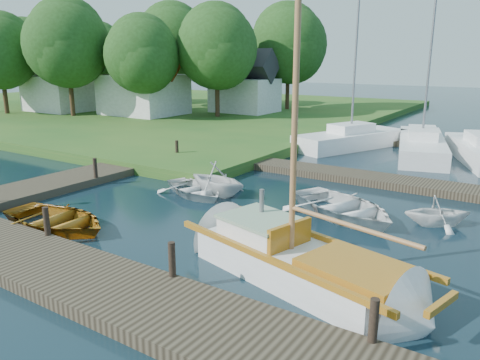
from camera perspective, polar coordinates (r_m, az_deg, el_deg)
The scene contains 29 objects.
ground at distance 15.34m, azimuth -0.00°, elevation -4.34°, with size 160.00×160.00×0.00m, color black.
near_dock at distance 11.16m, azimuth -17.59°, elevation -11.80°, with size 18.00×2.20×0.30m, color black.
left_dock at distance 21.87m, azimuth -14.79°, elevation 1.36°, with size 2.20×18.00×0.30m, color black.
far_dock at distance 20.14m, azimuth 15.10°, elevation 0.22°, with size 14.00×1.60×0.30m, color black.
shore at distance 49.81m, azimuth -13.24°, elevation 8.80°, with size 50.00×40.00×0.50m, color #24531C.
mooring_post_1 at distance 13.77m, azimuth -22.52°, elevation -4.67°, with size 0.16×0.16×0.80m, color black.
mooring_post_2 at distance 10.54m, azimuth -8.29°, elevation -9.54°, with size 0.16×0.16×0.80m, color black.
mooring_post_3 at distance 8.54m, azimuth 15.98°, elevation -16.13°, with size 0.16×0.16×0.80m, color black.
mooring_post_4 at distance 19.74m, azimuth -17.23°, elevation 1.42°, with size 0.16×0.16×0.80m, color black.
mooring_post_5 at distance 23.15m, azimuth -7.70°, elevation 3.83°, with size 0.16×0.16×0.80m, color black.
sailboat at distance 11.04m, azimuth 7.62°, elevation -10.39°, with size 7.41×3.72×9.83m.
dinghy at distance 15.13m, azimuth -21.58°, elevation -4.10°, with size 2.74×3.83×0.79m, color #9A6012.
tender_a at distance 17.59m, azimuth -5.47°, elevation -0.81°, with size 2.24×3.13×0.65m, color silver.
tender_b at distance 17.48m, azimuth -2.82°, elevation 0.36°, with size 2.23×2.59×1.36m, color silver.
tender_c at distance 15.48m, azimuth 12.49°, elevation -2.87°, with size 2.94×4.11×0.85m, color silver.
tender_d at distance 15.53m, azimuth 22.98°, elevation -3.28°, with size 1.71×1.99×1.05m, color silver.
marina_boat_0 at distance 27.50m, azimuth 13.35°, elevation 5.01°, with size 4.78×7.45×11.16m.
marina_boat_1 at distance 26.81m, azimuth 21.26°, elevation 4.14°, with size 4.28×8.83×10.82m.
house_a at distance 39.72m, azimuth -11.70°, elevation 11.42°, with size 6.30×5.00×6.29m.
house_b at distance 44.52m, azimuth -21.01°, elevation 10.84°, with size 5.77×4.50×5.79m.
house_c at distance 40.66m, azimuth 0.59°, elevation 11.24°, with size 5.25×4.00×5.28m.
tree_0 at distance 43.98m, azimuth -27.20°, elevation 13.79°, with size 6.12×6.07×8.28m.
tree_1 at distance 40.10m, azimuth -20.29°, elevation 15.35°, with size 6.70×6.70×9.20m.
tree_2 at distance 36.87m, azimuth -11.81°, elevation 14.75°, with size 5.83×5.75×7.82m.
tree_3 at distance 37.33m, azimuth -2.81°, elevation 15.88°, with size 6.41×6.38×8.74m.
tree_4 at distance 45.48m, azimuth -8.21°, elevation 16.24°, with size 7.01×7.01×9.66m.
tree_5 at distance 49.77m, azimuth -16.91°, elevation 14.53°, with size 6.00×5.94×8.10m.
tree_6 at distance 52.23m, azimuth -24.77°, elevation 14.06°, with size 6.24×6.20×8.46m.
tree_7 at distance 43.10m, azimuth 5.98°, elevation 16.18°, with size 6.83×6.83×9.38m.
Camera 1 is at (7.98, -12.12, 4.99)m, focal length 35.00 mm.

